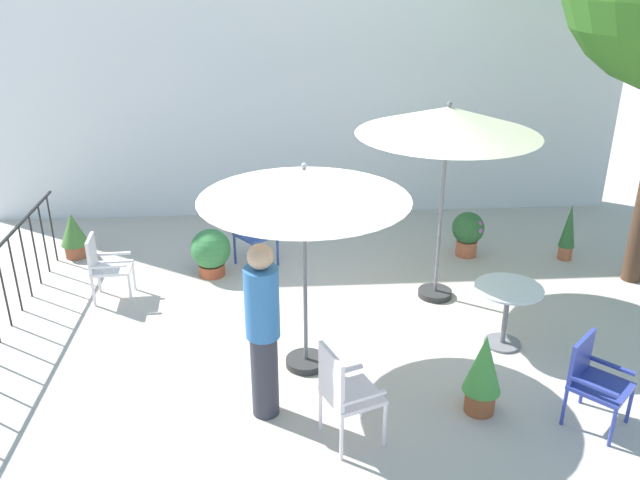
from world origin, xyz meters
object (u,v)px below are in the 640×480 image
(patio_umbrella_1, at_px, (448,122))
(cafe_table_0, at_px, (507,305))
(patio_chair_0, at_px, (260,229))
(potted_plant_0, at_px, (468,231))
(standing_person, at_px, (263,330))
(potted_plant_2, at_px, (483,371))
(potted_plant_4, at_px, (568,231))
(potted_plant_3, at_px, (211,251))
(patio_umbrella_0, at_px, (304,186))
(patio_chair_2, at_px, (344,390))
(patio_chair_3, at_px, (593,377))
(potted_plant_1, at_px, (74,234))
(patio_chair_1, at_px, (105,264))

(patio_umbrella_1, relative_size, cafe_table_0, 3.38)
(patio_chair_0, xyz_separation_m, potted_plant_0, (3.04, 0.07, -0.15))
(standing_person, bearing_deg, potted_plant_2, -3.22)
(patio_umbrella_1, height_order, potted_plant_4, patio_umbrella_1)
(patio_chair_0, distance_m, potted_plant_3, 0.78)
(patio_chair_0, bearing_deg, patio_umbrella_0, -78.73)
(potted_plant_0, distance_m, standing_person, 4.59)
(patio_umbrella_0, relative_size, potted_plant_4, 2.70)
(patio_umbrella_1, height_order, potted_plant_3, patio_umbrella_1)
(patio_chair_2, height_order, patio_chair_3, patio_chair_2)
(potted_plant_4, xyz_separation_m, standing_person, (-4.35, -3.26, 0.50))
(patio_chair_2, distance_m, potted_plant_1, 5.56)
(patio_umbrella_1, relative_size, potted_plant_0, 3.81)
(patio_umbrella_0, xyz_separation_m, potted_plant_0, (2.52, 2.70, -1.67))
(patio_chair_0, xyz_separation_m, patio_chair_3, (3.16, -3.74, -0.04))
(patio_chair_3, bearing_deg, patio_chair_0, 130.22)
(potted_plant_0, bearing_deg, patio_chair_0, -178.72)
(potted_plant_0, xyz_separation_m, potted_plant_3, (-3.72, -0.41, -0.02))
(patio_umbrella_1, bearing_deg, standing_person, -134.21)
(patio_chair_0, height_order, potted_plant_1, patio_chair_0)
(potted_plant_2, height_order, potted_plant_4, potted_plant_2)
(standing_person, bearing_deg, patio_chair_1, 129.70)
(potted_plant_3, bearing_deg, potted_plant_4, 2.08)
(patio_chair_1, height_order, patio_chair_3, patio_chair_1)
(patio_chair_2, bearing_deg, potted_plant_2, 13.98)
(potted_plant_0, xyz_separation_m, potted_plant_2, (-0.86, -3.60, 0.08))
(patio_chair_1, bearing_deg, potted_plant_2, -32.10)
(patio_umbrella_0, relative_size, potted_plant_0, 3.41)
(potted_plant_2, distance_m, potted_plant_3, 4.28)
(potted_plant_3, distance_m, standing_person, 3.22)
(cafe_table_0, xyz_separation_m, potted_plant_0, (0.25, 2.44, -0.13))
(patio_chair_1, bearing_deg, potted_plant_3, 24.72)
(potted_plant_1, bearing_deg, patio_chair_1, -60.28)
(potted_plant_0, relative_size, potted_plant_2, 0.79)
(patio_chair_2, bearing_deg, patio_chair_0, 101.76)
(potted_plant_1, distance_m, standing_person, 4.79)
(potted_plant_1, distance_m, potted_plant_2, 6.29)
(patio_chair_3, bearing_deg, potted_plant_0, 91.78)
(patio_chair_2, bearing_deg, patio_chair_3, 3.34)
(patio_umbrella_0, bearing_deg, potted_plant_2, -28.53)
(patio_chair_3, relative_size, potted_plant_2, 1.01)
(patio_umbrella_0, distance_m, potted_plant_3, 3.09)
(potted_plant_2, bearing_deg, patio_umbrella_1, 87.40)
(cafe_table_0, distance_m, patio_chair_1, 4.97)
(potted_plant_3, bearing_deg, cafe_table_0, -30.36)
(cafe_table_0, bearing_deg, potted_plant_0, 84.15)
(patio_chair_1, xyz_separation_m, patio_chair_3, (5.12, -2.80, 0.00))
(cafe_table_0, bearing_deg, potted_plant_1, 153.27)
(patio_umbrella_0, height_order, patio_chair_3, patio_umbrella_0)
(potted_plant_0, height_order, potted_plant_1, potted_plant_1)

